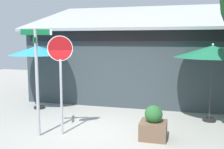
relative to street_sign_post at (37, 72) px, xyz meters
name	(u,v)px	position (x,y,z in m)	size (l,w,h in m)	color
ground_plane	(97,131)	(1.49, 0.90, -1.93)	(28.00, 28.00, 0.10)	#9E9B93
cafe_building	(141,61)	(2.06, 6.29, -0.13)	(9.98, 5.74, 4.73)	#333D42
street_sign_post	(37,72)	(0.00, 0.00, 0.00)	(0.80, 0.74, 3.11)	#A8AAB2
stop_sign	(61,67)	(0.60, 0.29, 0.13)	(0.64, 0.38, 2.92)	#A8AAB2
patio_umbrella_teal_left	(37,51)	(-1.61, 2.78, 0.47)	(2.25, 2.25, 2.63)	black
patio_umbrella_forest_green_center	(213,52)	(4.97, 2.75, 0.51)	(2.55, 2.55, 2.68)	black
sidewalk_planter	(153,125)	(3.26, 0.63, -1.48)	(0.75, 0.75, 0.97)	brown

